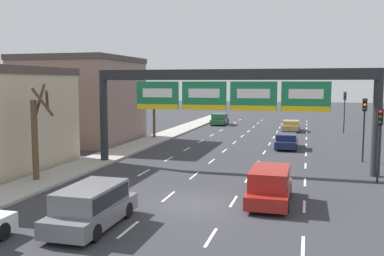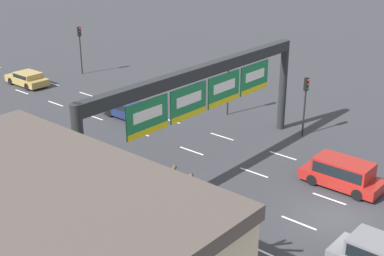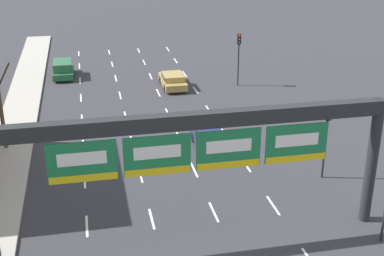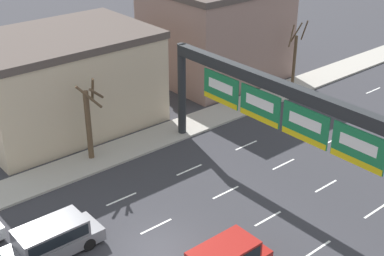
{
  "view_description": "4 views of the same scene",
  "coord_description": "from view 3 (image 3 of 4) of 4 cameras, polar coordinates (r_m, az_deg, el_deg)",
  "views": [
    {
      "loc": [
        4.96,
        -18.92,
        5.71
      ],
      "look_at": [
        -1.89,
        6.41,
        2.9
      ],
      "focal_mm": 40.0,
      "sensor_mm": 36.0,
      "label": 1
    },
    {
      "loc": [
        -22.96,
        -10.16,
        14.36
      ],
      "look_at": [
        -0.5,
        9.13,
        2.76
      ],
      "focal_mm": 50.0,
      "sensor_mm": 36.0,
      "label": 2
    },
    {
      "loc": [
        -4.43,
        -12.58,
        14.89
      ],
      "look_at": [
        0.89,
        12.99,
        4.06
      ],
      "focal_mm": 50.0,
      "sensor_mm": 36.0,
      "label": 3
    },
    {
      "loc": [
        16.98,
        -12.16,
        17.12
      ],
      "look_at": [
        -2.94,
        4.54,
        4.15
      ],
      "focal_mm": 50.0,
      "sensor_mm": 36.0,
      "label": 4
    }
  ],
  "objects": [
    {
      "name": "lane_dashes",
      "position": [
        30.36,
        -1.85,
        -6.87
      ],
      "size": [
        10.02,
        67.0,
        0.01
      ],
      "color": "white",
      "rests_on": "ground_plane"
    },
    {
      "name": "tree_bare_second",
      "position": [
        36.65,
        -19.72,
        1.88
      ],
      "size": [
        1.55,
        1.55,
        5.69
      ],
      "color": "brown",
      "rests_on": "sidewalk_left"
    },
    {
      "name": "suv_green",
      "position": [
        52.0,
        -13.59,
        6.22
      ],
      "size": [
        1.89,
        4.15,
        1.53
      ],
      "color": "#235B38",
      "rests_on": "ground_plane"
    },
    {
      "name": "traffic_light_far_end",
      "position": [
        31.51,
        14.22,
        0.14
      ],
      "size": [
        0.3,
        0.35,
        4.57
      ],
      "color": "black",
      "rests_on": "ground_plane"
    },
    {
      "name": "sign_gantry",
      "position": [
        23.83,
        0.01,
        -1.65
      ],
      "size": [
        18.66,
        0.7,
        6.57
      ],
      "color": "#232628",
      "rests_on": "ground_plane"
    },
    {
      "name": "car_gold",
      "position": [
        47.66,
        -2.05,
        5.16
      ],
      "size": [
        1.95,
        4.45,
        1.27
      ],
      "color": "#A88947",
      "rests_on": "ground_plane"
    },
    {
      "name": "traffic_light_near_gantry",
      "position": [
        47.66,
        5.02,
        8.38
      ],
      "size": [
        0.3,
        0.35,
        4.66
      ],
      "color": "black",
      "rests_on": "ground_plane"
    },
    {
      "name": "car_navy",
      "position": [
        35.21,
        1.94,
        -1.27
      ],
      "size": [
        1.82,
        4.56,
        1.3
      ],
      "color": "#19234C",
      "rests_on": "ground_plane"
    }
  ]
}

